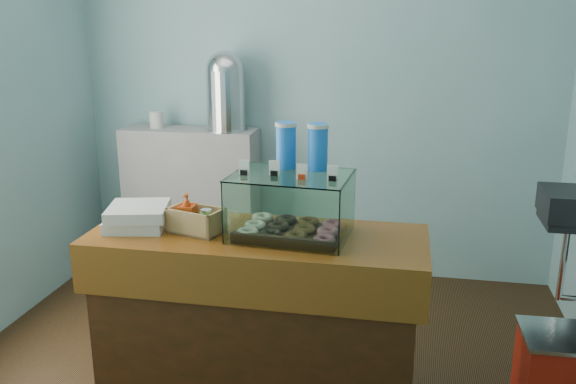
% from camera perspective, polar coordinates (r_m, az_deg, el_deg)
% --- Properties ---
extents(ground, '(3.50, 3.50, 0.00)m').
position_cam_1_polar(ground, '(3.51, -1.68, -16.48)').
color(ground, black).
rests_on(ground, ground).
extents(room_shell, '(3.54, 3.04, 2.82)m').
position_cam_1_polar(room_shell, '(2.97, -1.42, 12.52)').
color(room_shell, '#70A3A4').
rests_on(room_shell, ground).
extents(counter, '(1.60, 0.60, 0.90)m').
position_cam_1_polar(counter, '(3.07, -2.81, -11.75)').
color(counter, '#48200D').
rests_on(counter, ground).
extents(back_shelf, '(1.00, 0.32, 1.10)m').
position_cam_1_polar(back_shelf, '(4.68, -8.96, -0.78)').
color(back_shelf, '#959598').
rests_on(back_shelf, ground).
extents(display_case, '(0.57, 0.44, 0.51)m').
position_cam_1_polar(display_case, '(2.84, 0.54, -0.63)').
color(display_case, '#351E10').
rests_on(display_case, counter).
extents(condiment_crate, '(0.28, 0.22, 0.19)m').
position_cam_1_polar(condiment_crate, '(2.93, -8.75, -2.50)').
color(condiment_crate, tan).
rests_on(condiment_crate, counter).
extents(pastry_boxes, '(0.34, 0.34, 0.11)m').
position_cam_1_polar(pastry_boxes, '(3.05, -13.88, -2.23)').
color(pastry_boxes, silver).
rests_on(pastry_boxes, counter).
extents(coffee_urn, '(0.31, 0.31, 0.57)m').
position_cam_1_polar(coffee_urn, '(4.42, -5.84, 9.56)').
color(coffee_urn, silver).
rests_on(coffee_urn, back_shelf).
extents(red_cooler, '(0.48, 0.37, 0.41)m').
position_cam_1_polar(red_cooler, '(3.42, 24.67, -15.07)').
color(red_cooler, red).
rests_on(red_cooler, ground).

